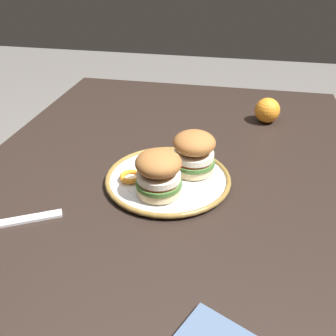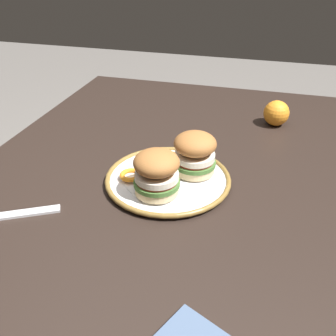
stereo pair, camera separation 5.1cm
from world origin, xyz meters
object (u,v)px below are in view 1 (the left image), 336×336
object	(u,v)px
dining_table	(162,221)
dinner_plate	(168,179)
sandwich_half_right	(160,173)
whole_orange	(267,110)
sandwich_half_left	(194,152)

from	to	relation	value
dining_table	dinner_plate	size ratio (longest dim) A/B	5.01
sandwich_half_right	whole_orange	distance (m)	0.53
sandwich_half_left	dining_table	bearing A→B (deg)	-37.07
sandwich_half_left	sandwich_half_right	distance (m)	0.12
sandwich_half_left	sandwich_half_right	xyz separation A→B (m)	(0.11, -0.06, 0.00)
dining_table	sandwich_half_right	xyz separation A→B (m)	(0.02, 0.00, 0.16)
dinner_plate	whole_orange	xyz separation A→B (m)	(-0.40, 0.24, 0.03)
dining_table	whole_orange	world-z (taller)	whole_orange
dinner_plate	sandwich_half_right	xyz separation A→B (m)	(0.07, -0.00, 0.06)
dinner_plate	sandwich_half_left	bearing A→B (deg)	125.69
sandwich_half_left	whole_orange	size ratio (longest dim) A/B	1.74
sandwich_half_left	dinner_plate	bearing A→B (deg)	-54.31
sandwich_half_right	whole_orange	bearing A→B (deg)	153.05
whole_orange	sandwich_half_left	bearing A→B (deg)	-26.52
dining_table	whole_orange	xyz separation A→B (m)	(-0.44, 0.24, 0.13)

